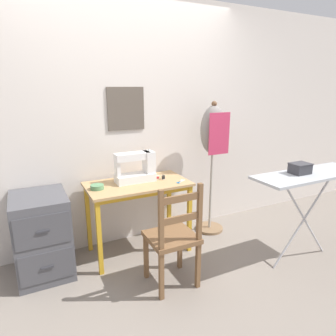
{
  "coord_description": "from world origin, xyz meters",
  "views": [
    {
      "loc": [
        -0.98,
        -2.38,
        1.66
      ],
      "look_at": [
        0.32,
        0.25,
        0.86
      ],
      "focal_mm": 32.0,
      "sensor_mm": 36.0,
      "label": 1
    }
  ],
  "objects_px": {
    "storage_box": "(300,168)",
    "filing_cabinet": "(42,235)",
    "sewing_machine": "(137,168)",
    "thread_spool_mid_table": "(163,177)",
    "ironing_board": "(309,178)",
    "scissors": "(180,182)",
    "wooden_chair": "(173,238)",
    "thread_spool_near_machine": "(158,177)",
    "dress_form": "(213,139)",
    "fabric_bowl": "(97,187)"
  },
  "relations": [
    {
      "from": "scissors",
      "to": "filing_cabinet",
      "type": "relative_size",
      "value": 0.17
    },
    {
      "from": "sewing_machine",
      "to": "ironing_board",
      "type": "relative_size",
      "value": 0.36
    },
    {
      "from": "thread_spool_mid_table",
      "to": "scissors",
      "type": "bearing_deg",
      "value": -57.69
    },
    {
      "from": "fabric_bowl",
      "to": "scissors",
      "type": "relative_size",
      "value": 0.99
    },
    {
      "from": "thread_spool_mid_table",
      "to": "dress_form",
      "type": "bearing_deg",
      "value": 6.05
    },
    {
      "from": "sewing_machine",
      "to": "thread_spool_mid_table",
      "type": "distance_m",
      "value": 0.29
    },
    {
      "from": "wooden_chair",
      "to": "dress_form",
      "type": "relative_size",
      "value": 0.62
    },
    {
      "from": "sewing_machine",
      "to": "dress_form",
      "type": "relative_size",
      "value": 0.27
    },
    {
      "from": "thread_spool_near_machine",
      "to": "dress_form",
      "type": "relative_size",
      "value": 0.02
    },
    {
      "from": "fabric_bowl",
      "to": "dress_form",
      "type": "distance_m",
      "value": 1.37
    },
    {
      "from": "thread_spool_mid_table",
      "to": "sewing_machine",
      "type": "bearing_deg",
      "value": 168.99
    },
    {
      "from": "sewing_machine",
      "to": "storage_box",
      "type": "relative_size",
      "value": 2.26
    },
    {
      "from": "dress_form",
      "to": "ironing_board",
      "type": "xyz_separation_m",
      "value": [
        0.44,
        -0.93,
        -0.25
      ]
    },
    {
      "from": "sewing_machine",
      "to": "filing_cabinet",
      "type": "relative_size",
      "value": 0.54
    },
    {
      "from": "wooden_chair",
      "to": "storage_box",
      "type": "bearing_deg",
      "value": -8.33
    },
    {
      "from": "sewing_machine",
      "to": "thread_spool_near_machine",
      "type": "height_order",
      "value": "sewing_machine"
    },
    {
      "from": "thread_spool_near_machine",
      "to": "fabric_bowl",
      "type": "bearing_deg",
      "value": -175.89
    },
    {
      "from": "dress_form",
      "to": "ironing_board",
      "type": "height_order",
      "value": "dress_form"
    },
    {
      "from": "thread_spool_near_machine",
      "to": "filing_cabinet",
      "type": "height_order",
      "value": "thread_spool_near_machine"
    },
    {
      "from": "thread_spool_mid_table",
      "to": "storage_box",
      "type": "distance_m",
      "value": 1.3
    },
    {
      "from": "sewing_machine",
      "to": "thread_spool_near_machine",
      "type": "xyz_separation_m",
      "value": [
        0.22,
        -0.01,
        -0.12
      ]
    },
    {
      "from": "thread_spool_mid_table",
      "to": "filing_cabinet",
      "type": "bearing_deg",
      "value": 178.59
    },
    {
      "from": "scissors",
      "to": "sewing_machine",
      "type": "bearing_deg",
      "value": 149.83
    },
    {
      "from": "fabric_bowl",
      "to": "filing_cabinet",
      "type": "height_order",
      "value": "fabric_bowl"
    },
    {
      "from": "sewing_machine",
      "to": "filing_cabinet",
      "type": "bearing_deg",
      "value": -178.66
    },
    {
      "from": "scissors",
      "to": "storage_box",
      "type": "xyz_separation_m",
      "value": [
        0.89,
        -0.67,
        0.2
      ]
    },
    {
      "from": "scissors",
      "to": "fabric_bowl",
      "type": "bearing_deg",
      "value": 168.86
    },
    {
      "from": "dress_form",
      "to": "fabric_bowl",
      "type": "bearing_deg",
      "value": -176.78
    },
    {
      "from": "sewing_machine",
      "to": "ironing_board",
      "type": "xyz_separation_m",
      "value": [
        1.35,
        -0.92,
        -0.04
      ]
    },
    {
      "from": "scissors",
      "to": "dress_form",
      "type": "bearing_deg",
      "value": 22.96
    },
    {
      "from": "ironing_board",
      "to": "scissors",
      "type": "bearing_deg",
      "value": 144.34
    },
    {
      "from": "filing_cabinet",
      "to": "thread_spool_near_machine",
      "type": "bearing_deg",
      "value": 0.49
    },
    {
      "from": "dress_form",
      "to": "storage_box",
      "type": "bearing_deg",
      "value": -69.02
    },
    {
      "from": "thread_spool_mid_table",
      "to": "wooden_chair",
      "type": "xyz_separation_m",
      "value": [
        -0.22,
        -0.65,
        -0.32
      ]
    },
    {
      "from": "ironing_board",
      "to": "wooden_chair",
      "type": "bearing_deg",
      "value": 170.69
    },
    {
      "from": "thread_spool_mid_table",
      "to": "filing_cabinet",
      "type": "distance_m",
      "value": 1.26
    },
    {
      "from": "filing_cabinet",
      "to": "dress_form",
      "type": "relative_size",
      "value": 0.49
    },
    {
      "from": "thread_spool_near_machine",
      "to": "dress_form",
      "type": "height_order",
      "value": "dress_form"
    },
    {
      "from": "wooden_chair",
      "to": "filing_cabinet",
      "type": "relative_size",
      "value": 1.25
    },
    {
      "from": "ironing_board",
      "to": "storage_box",
      "type": "distance_m",
      "value": 0.14
    },
    {
      "from": "ironing_board",
      "to": "thread_spool_mid_table",
      "type": "bearing_deg",
      "value": 141.38
    },
    {
      "from": "wooden_chair",
      "to": "storage_box",
      "type": "distance_m",
      "value": 1.32
    },
    {
      "from": "dress_form",
      "to": "sewing_machine",
      "type": "bearing_deg",
      "value": -178.93
    },
    {
      "from": "fabric_bowl",
      "to": "storage_box",
      "type": "xyz_separation_m",
      "value": [
        1.67,
        -0.82,
        0.18
      ]
    },
    {
      "from": "sewing_machine",
      "to": "storage_box",
      "type": "distance_m",
      "value": 1.53
    },
    {
      "from": "storage_box",
      "to": "filing_cabinet",
      "type": "bearing_deg",
      "value": 158.52
    },
    {
      "from": "fabric_bowl",
      "to": "dress_form",
      "type": "bearing_deg",
      "value": 3.22
    },
    {
      "from": "thread_spool_mid_table",
      "to": "ironing_board",
      "type": "relative_size",
      "value": 0.04
    },
    {
      "from": "dress_form",
      "to": "scissors",
      "type": "bearing_deg",
      "value": -157.04
    },
    {
      "from": "thread_spool_mid_table",
      "to": "dress_form",
      "type": "xyz_separation_m",
      "value": [
        0.64,
        0.07,
        0.34
      ]
    }
  ]
}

